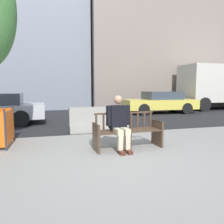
{
  "coord_description": "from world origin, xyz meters",
  "views": [
    {
      "loc": [
        -1.36,
        -4.22,
        1.49
      ],
      "look_at": [
        0.44,
        2.27,
        0.75
      ],
      "focal_mm": 35.0,
      "sensor_mm": 36.0,
      "label": 1
    }
  ],
  "objects_px": {
    "street_bench": "(128,132)",
    "car_taxi_near": "(160,102)",
    "seated_person": "(119,122)",
    "delivery_truck": "(224,85)",
    "jersey_barrier_centre": "(98,121)"
  },
  "relations": [
    {
      "from": "seated_person",
      "to": "car_taxi_near",
      "type": "height_order",
      "value": "seated_person"
    },
    {
      "from": "seated_person",
      "to": "jersey_barrier_centre",
      "type": "bearing_deg",
      "value": 90.13
    },
    {
      "from": "car_taxi_near",
      "to": "delivery_truck",
      "type": "distance_m",
      "value": 5.82
    },
    {
      "from": "seated_person",
      "to": "delivery_truck",
      "type": "relative_size",
      "value": 0.19
    },
    {
      "from": "car_taxi_near",
      "to": "street_bench",
      "type": "bearing_deg",
      "value": -123.26
    },
    {
      "from": "jersey_barrier_centre",
      "to": "seated_person",
      "type": "bearing_deg",
      "value": -89.87
    },
    {
      "from": "delivery_truck",
      "to": "street_bench",
      "type": "bearing_deg",
      "value": -141.97
    },
    {
      "from": "street_bench",
      "to": "car_taxi_near",
      "type": "bearing_deg",
      "value": 56.74
    },
    {
      "from": "car_taxi_near",
      "to": "delivery_truck",
      "type": "relative_size",
      "value": 0.63
    },
    {
      "from": "street_bench",
      "to": "delivery_truck",
      "type": "height_order",
      "value": "delivery_truck"
    },
    {
      "from": "street_bench",
      "to": "jersey_barrier_centre",
      "type": "height_order",
      "value": "street_bench"
    },
    {
      "from": "car_taxi_near",
      "to": "seated_person",
      "type": "bearing_deg",
      "value": -124.41
    },
    {
      "from": "street_bench",
      "to": "seated_person",
      "type": "distance_m",
      "value": 0.39
    },
    {
      "from": "jersey_barrier_centre",
      "to": "car_taxi_near",
      "type": "bearing_deg",
      "value": 43.5
    },
    {
      "from": "jersey_barrier_centre",
      "to": "delivery_truck",
      "type": "xyz_separation_m",
      "value": [
        10.33,
        5.56,
        1.35
      ]
    }
  ]
}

